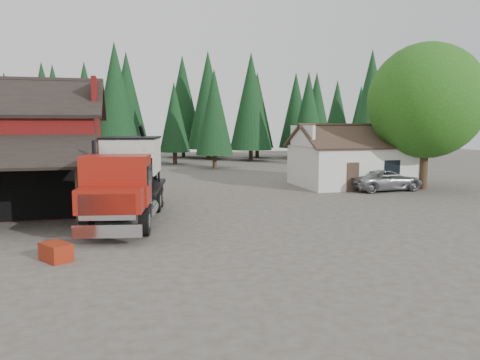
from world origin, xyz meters
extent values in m
plane|color=#4C443B|center=(0.00, 0.00, 0.00)|extent=(120.00, 120.00, 0.00)
cube|color=maroon|center=(-5.00, 10.00, 6.00)|extent=(0.25, 7.00, 2.00)
cylinder|color=#382619|center=(-5.60, 2.10, 1.40)|extent=(0.20, 0.20, 2.80)
cube|color=silver|center=(13.00, 13.00, 1.50)|extent=(8.00, 6.00, 3.00)
cube|color=#38281E|center=(13.00, 11.50, 3.75)|extent=(8.60, 3.42, 1.80)
cube|color=#38281E|center=(13.00, 14.50, 3.75)|extent=(8.60, 3.42, 1.80)
cube|color=silver|center=(9.00, 13.00, 3.75)|extent=(0.20, 4.20, 1.50)
cube|color=silver|center=(17.00, 13.00, 3.75)|extent=(0.20, 4.20, 1.50)
cube|color=#38281E|center=(11.50, 9.98, 1.00)|extent=(0.90, 0.06, 2.00)
cube|color=black|center=(14.50, 9.98, 1.60)|extent=(1.20, 0.06, 1.00)
cylinder|color=#382619|center=(17.00, 10.00, 1.60)|extent=(0.60, 0.60, 3.20)
sphere|color=#265212|center=(17.00, 10.00, 6.20)|extent=(8.00, 8.00, 8.00)
sphere|color=#265212|center=(15.80, 10.80, 5.00)|extent=(4.40, 4.40, 4.40)
sphere|color=#265212|center=(18.00, 9.20, 5.30)|extent=(4.80, 4.80, 4.80)
cylinder|color=#382619|center=(6.00, 30.00, 0.80)|extent=(0.44, 0.44, 1.60)
cone|color=black|center=(6.00, 30.00, 5.90)|extent=(3.96, 3.96, 9.00)
cylinder|color=#382619|center=(22.00, 26.00, 0.80)|extent=(0.44, 0.44, 1.60)
cone|color=black|center=(22.00, 26.00, 6.90)|extent=(4.84, 4.84, 11.00)
cylinder|color=#382619|center=(-4.00, 34.00, 0.80)|extent=(0.44, 0.44, 1.60)
cone|color=black|center=(-4.00, 34.00, 7.40)|extent=(5.28, 5.28, 12.00)
cylinder|color=black|center=(-5.21, 0.94, 0.61)|extent=(0.59, 1.26, 1.21)
cylinder|color=black|center=(-2.93, 0.54, 0.61)|extent=(0.59, 1.26, 1.21)
cylinder|color=black|center=(-4.30, 6.16, 0.61)|extent=(0.59, 1.26, 1.21)
cylinder|color=black|center=(-2.02, 5.76, 0.61)|extent=(0.59, 1.26, 1.21)
cylinder|color=black|center=(-4.04, 7.68, 0.61)|extent=(0.59, 1.26, 1.21)
cylinder|color=black|center=(-1.75, 7.28, 0.61)|extent=(0.59, 1.26, 1.21)
cube|color=black|center=(-3.46, 4.22, 1.05)|extent=(2.82, 9.56, 0.44)
cube|color=silver|center=(-4.36, -0.95, 0.61)|extent=(2.54, 0.63, 0.50)
cube|color=silver|center=(-4.34, -0.84, 1.49)|extent=(2.09, 0.47, 0.99)
cube|color=maroon|center=(-4.23, -0.19, 1.66)|extent=(2.69, 1.84, 0.94)
cube|color=maroon|center=(-3.98, 1.23, 2.26)|extent=(2.93, 2.30, 2.04)
cube|color=black|center=(-4.13, 0.36, 2.59)|extent=(2.30, 0.48, 0.99)
cylinder|color=black|center=(-4.90, 2.39, 2.87)|extent=(0.18, 0.18, 1.99)
cube|color=black|center=(-3.79, 2.31, 2.21)|extent=(2.69, 0.59, 1.77)
cube|color=black|center=(-3.20, 5.74, 1.35)|extent=(3.87, 6.79, 0.18)
cube|color=silver|center=(-3.20, 5.74, 2.98)|extent=(3.13, 4.02, 1.77)
cone|color=silver|center=(-3.20, 5.74, 1.88)|extent=(2.81, 2.81, 0.77)
cube|color=black|center=(-3.20, 5.74, 3.89)|extent=(3.25, 4.15, 0.09)
cylinder|color=black|center=(-2.28, 7.15, 2.87)|extent=(1.21, 2.30, 3.37)
cube|color=maroon|center=(-3.40, 8.46, 1.66)|extent=(0.80, 0.98, 0.50)
cylinder|color=silver|center=(-2.61, 1.72, 0.94)|extent=(0.80, 1.19, 0.62)
imported|color=#9EA0A5|center=(14.00, 10.00, 0.73)|extent=(5.41, 2.78, 1.46)
cube|color=maroon|center=(-6.00, -2.33, 0.30)|extent=(1.20, 1.30, 0.60)
camera|label=1|loc=(-3.88, -18.61, 4.51)|focal=35.00mm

